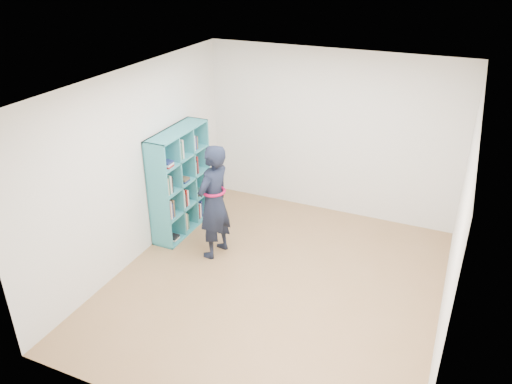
% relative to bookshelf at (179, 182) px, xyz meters
% --- Properties ---
extents(floor, '(4.50, 4.50, 0.00)m').
position_rel_bookshelf_xyz_m(floor, '(1.84, -0.74, -0.78)').
color(floor, olive).
rests_on(floor, ground).
extents(ceiling, '(4.50, 4.50, 0.00)m').
position_rel_bookshelf_xyz_m(ceiling, '(1.84, -0.74, 1.82)').
color(ceiling, white).
rests_on(ceiling, wall_back).
extents(wall_left, '(0.02, 4.50, 2.60)m').
position_rel_bookshelf_xyz_m(wall_left, '(-0.16, -0.74, 0.52)').
color(wall_left, silver).
rests_on(wall_left, floor).
extents(wall_right, '(0.02, 4.50, 2.60)m').
position_rel_bookshelf_xyz_m(wall_right, '(3.84, -0.74, 0.52)').
color(wall_right, silver).
rests_on(wall_right, floor).
extents(wall_back, '(4.00, 0.02, 2.60)m').
position_rel_bookshelf_xyz_m(wall_back, '(1.84, 1.51, 0.52)').
color(wall_back, silver).
rests_on(wall_back, floor).
extents(wall_front, '(4.00, 0.02, 2.60)m').
position_rel_bookshelf_xyz_m(wall_front, '(1.84, -2.99, 0.52)').
color(wall_front, silver).
rests_on(wall_front, floor).
extents(bookshelf, '(0.35, 1.20, 1.59)m').
position_rel_bookshelf_xyz_m(bookshelf, '(0.00, 0.00, 0.00)').
color(bookshelf, teal).
rests_on(bookshelf, floor).
extents(person, '(0.48, 0.65, 1.63)m').
position_rel_bookshelf_xyz_m(person, '(0.80, -0.41, 0.04)').
color(person, black).
rests_on(person, floor).
extents(smartphone, '(0.02, 0.10, 0.13)m').
position_rel_bookshelf_xyz_m(smartphone, '(0.68, -0.29, 0.14)').
color(smartphone, silver).
rests_on(smartphone, person).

